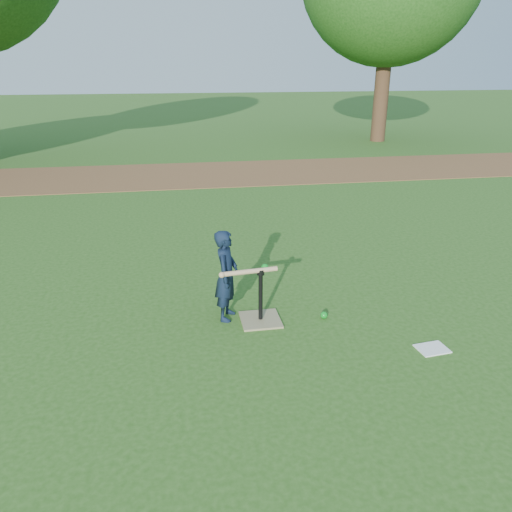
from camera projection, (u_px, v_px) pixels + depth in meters
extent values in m
plane|color=#285116|center=(243.00, 316.00, 5.59)|extent=(80.00, 80.00, 0.00)
cube|color=brown|center=(201.00, 174.00, 12.47)|extent=(24.00, 3.00, 0.01)
imported|color=black|center=(226.00, 275.00, 5.39)|extent=(0.35, 0.43, 1.02)
sphere|color=#0C881D|center=(324.00, 315.00, 5.54)|extent=(0.08, 0.08, 0.08)
cube|color=white|center=(432.00, 349.00, 4.96)|extent=(0.32, 0.26, 0.01)
cube|color=#93845D|center=(260.00, 320.00, 5.50)|extent=(0.43, 0.43, 0.02)
cylinder|color=black|center=(261.00, 296.00, 5.39)|extent=(0.05, 0.05, 0.55)
cylinder|color=black|center=(261.00, 272.00, 5.29)|extent=(0.08, 0.08, 0.06)
cylinder|color=tan|center=(250.00, 271.00, 5.24)|extent=(0.60, 0.11, 0.05)
sphere|color=tan|center=(222.00, 275.00, 5.16)|extent=(0.06, 0.06, 0.06)
sphere|color=#0C881D|center=(265.00, 267.00, 5.35)|extent=(0.08, 0.08, 0.08)
cylinder|color=#382316|center=(382.00, 90.00, 16.97)|extent=(0.50, 0.50, 3.42)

